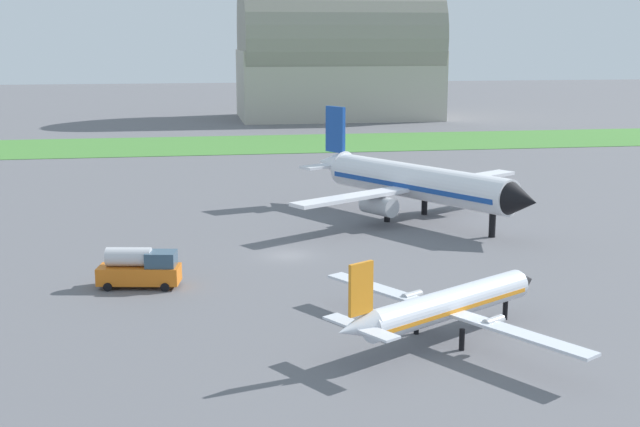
% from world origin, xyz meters
% --- Properties ---
extents(ground_plane, '(600.00, 600.00, 0.00)m').
position_xyz_m(ground_plane, '(0.00, 0.00, 0.00)').
color(ground_plane, slate).
extents(grass_taxiway_strip, '(360.00, 28.00, 0.08)m').
position_xyz_m(grass_taxiway_strip, '(0.00, 82.85, 0.04)').
color(grass_taxiway_strip, '#478438').
rests_on(grass_taxiway_strip, ground_plane).
extents(airplane_foreground_turboprop, '(17.27, 19.79, 6.68)m').
position_xyz_m(airplane_foreground_turboprop, '(7.56, -23.76, 2.44)').
color(airplane_foreground_turboprop, silver).
rests_on(airplane_foreground_turboprop, ground_plane).
extents(airplane_midfield_jet, '(29.45, 29.45, 11.66)m').
position_xyz_m(airplane_midfield_jet, '(15.56, 13.37, 4.20)').
color(airplane_midfield_jet, white).
rests_on(airplane_midfield_jet, ground_plane).
extents(fuel_truck_near_gate, '(6.82, 3.51, 3.29)m').
position_xyz_m(fuel_truck_near_gate, '(-13.01, -8.11, 1.58)').
color(fuel_truck_near_gate, orange).
rests_on(fuel_truck_near_gate, ground_plane).
extents(hangar_distant, '(48.00, 30.62, 34.68)m').
position_xyz_m(hangar_distant, '(28.74, 132.62, 15.66)').
color(hangar_distant, '#B2AD9E').
rests_on(hangar_distant, ground_plane).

